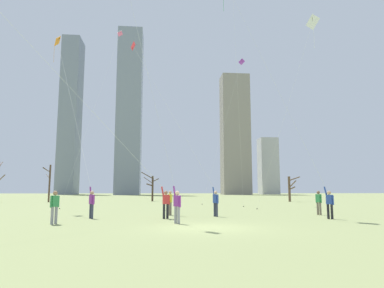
{
  "coord_description": "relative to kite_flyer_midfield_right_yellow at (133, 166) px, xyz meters",
  "views": [
    {
      "loc": [
        -2.06,
        -15.56,
        1.63
      ],
      "look_at": [
        0.0,
        6.0,
        4.56
      ],
      "focal_mm": 32.36,
      "sensor_mm": 36.0,
      "label": 1
    }
  ],
  "objects": [
    {
      "name": "bystander_watching_nearby",
      "position": [
        -3.64,
        -1.67,
        -2.09
      ],
      "size": [
        0.37,
        0.42,
        1.62
      ],
      "color": "gray",
      "rests_on": "ground"
    },
    {
      "name": "distant_kite_low_near_trees_pink",
      "position": [
        -4.02,
        18.69,
        13.64
      ],
      "size": [
        4.48,
        6.93,
        20.35
      ],
      "color": "pink",
      "rests_on": "ground"
    },
    {
      "name": "skyline_squat_block",
      "position": [
        -38.08,
        135.51,
        31.99
      ],
      "size": [
        7.67,
        11.83,
        69.97
      ],
      "color": "gray",
      "rests_on": "ground"
    },
    {
      "name": "bystander_strolling_midfield",
      "position": [
        12.26,
        3.28,
        -2.09
      ],
      "size": [
        0.31,
        0.48,
        1.62
      ],
      "color": "#726656",
      "rests_on": "ground"
    },
    {
      "name": "skyline_mid_tower_right",
      "position": [
        -10.83,
        119.98,
        30.82
      ],
      "size": [
        9.82,
        11.04,
        67.62
      ],
      "color": "gray",
      "rests_on": "ground"
    },
    {
      "name": "kite_flyer_far_back_green",
      "position": [
        10.27,
        1.52,
        2.07
      ],
      "size": [
        5.07,
        7.4,
        19.13
      ],
      "color": "black",
      "rests_on": "ground"
    },
    {
      "name": "kite_flyer_midfield_right_yellow",
      "position": [
        0.0,
        0.0,
        0.0
      ],
      "size": [
        14.88,
        8.76,
        16.85
      ],
      "color": "black",
      "rests_on": "ground"
    },
    {
      "name": "ground_plane",
      "position": [
        3.52,
        -3.94,
        -2.99
      ],
      "size": [
        400.0,
        400.0,
        0.0
      ],
      "primitive_type": "plane",
      "color": "#848E56"
    },
    {
      "name": "kite_flyer_foreground_right_orange",
      "position": [
        -3.43,
        3.39,
        0.43
      ],
      "size": [
        5.81,
        10.57,
        15.7
      ],
      "color": "#33384C",
      "rests_on": "ground"
    },
    {
      "name": "bare_tree_rightmost",
      "position": [
        21.13,
        31.2,
        -0.88
      ],
      "size": [
        2.04,
        3.01,
        3.79
      ],
      "color": "brown",
      "rests_on": "ground"
    },
    {
      "name": "skyline_tall_tower",
      "position": [
        33.28,
        122.08,
        22.29
      ],
      "size": [
        11.54,
        8.63,
        50.57
      ],
      "color": "gray",
      "rests_on": "ground"
    },
    {
      "name": "skyline_short_annex",
      "position": [
        50.86,
        133.43,
        9.72
      ],
      "size": [
        8.06,
        7.41,
        25.42
      ],
      "color": "#B2B2B7",
      "rests_on": "ground"
    },
    {
      "name": "distant_kite_drifting_right_purple",
      "position": [
        11.15,
        22.08,
        12.68
      ],
      "size": [
        5.71,
        0.82,
        18.41
      ],
      "color": "purple",
      "rests_on": "ground"
    },
    {
      "name": "bare_tree_right_of_center",
      "position": [
        -14.44,
        32.86,
        -0.14
      ],
      "size": [
        1.24,
        1.5,
        5.39
      ],
      "color": "#4C3828",
      "rests_on": "ground"
    },
    {
      "name": "kite_flyer_foreground_left_red",
      "position": [
        4.34,
        3.45,
        -0.42
      ],
      "size": [
        6.44,
        7.91,
        14.73
      ],
      "color": "#33384C",
      "rests_on": "ground"
    },
    {
      "name": "bystander_far_off_by_trees",
      "position": [
        2.23,
        3.92,
        -2.09
      ],
      "size": [
        0.3,
        0.49,
        1.62
      ],
      "color": "#726656",
      "rests_on": "ground"
    },
    {
      "name": "kite_flyer_midfield_left_blue",
      "position": [
        1.75,
        -1.09,
        0.75
      ],
      "size": [
        4.46,
        6.45,
        19.55
      ],
      "color": "gray",
      "rests_on": "ground"
    },
    {
      "name": "distant_kite_drifting_left_white",
      "position": [
        14.12,
        7.41,
        11.99
      ],
      "size": [
        4.63,
        4.33,
        16.56
      ],
      "color": "white",
      "rests_on": "ground"
    },
    {
      "name": "bare_tree_center",
      "position": [
        0.38,
        35.34,
        -0.7
      ],
      "size": [
        2.79,
        1.9,
        4.52
      ],
      "color": "#423326",
      "rests_on": "ground"
    }
  ]
}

